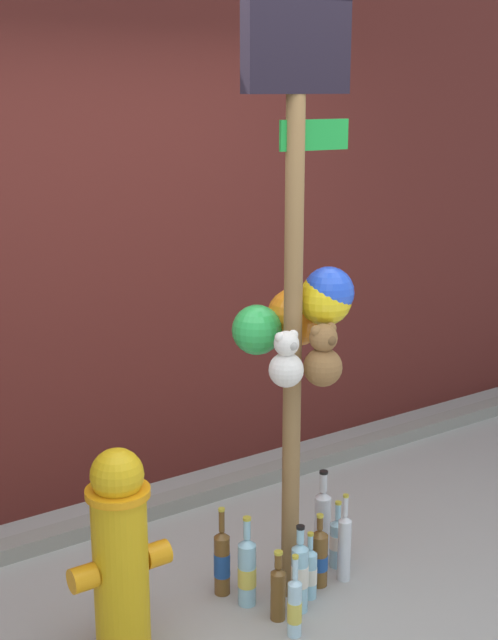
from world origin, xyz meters
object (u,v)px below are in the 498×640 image
at_px(memorial_post, 300,285).
at_px(bottle_2, 278,591).
at_px(bottle_1, 247,571).
at_px(fire_hydrant, 120,550).
at_px(bottle_3, 344,546).
at_px(bottle_8, 319,557).
at_px(bottle_4, 222,561).
at_px(bottle_6, 310,572).
at_px(bottle_7, 300,575).
at_px(bottle_0, 323,520).
at_px(bottle_9, 295,606).
at_px(bottle_5, 337,541).

bearing_deg(memorial_post, bottle_2, -142.23).
relative_size(bottle_1, bottle_2, 1.31).
distance_m(fire_hydrant, bottle_3, 1.10).
bearing_deg(bottle_8, bottle_4, 154.59).
xyz_separation_m(bottle_3, bottle_6, (-0.22, -0.03, -0.05)).
distance_m(memorial_post, bottle_7, 1.24).
bearing_deg(memorial_post, bottle_3, -25.68).
height_order(memorial_post, bottle_0, memorial_post).
bearing_deg(bottle_9, bottle_5, 32.91).
relative_size(memorial_post, fire_hydrant, 2.93).
xyz_separation_m(bottle_3, bottle_8, (-0.12, 0.03, -0.03)).
bearing_deg(bottle_9, bottle_4, 100.22).
distance_m(bottle_3, bottle_6, 0.23).
bearing_deg(bottle_9, bottle_1, 95.99).
bearing_deg(bottle_1, memorial_post, 2.28).
relative_size(memorial_post, bottle_7, 6.28).
relative_size(memorial_post, bottle_4, 6.08).
relative_size(bottle_5, bottle_9, 0.91).
bearing_deg(bottle_7, bottle_0, 39.79).
distance_m(bottle_0, bottle_9, 0.68).
bearing_deg(bottle_8, fire_hydrant, 175.08).
height_order(bottle_7, bottle_9, bottle_7).
distance_m(bottle_0, bottle_3, 0.24).
distance_m(bottle_0, bottle_5, 0.14).
height_order(bottle_1, bottle_6, bottle_1).
bearing_deg(bottle_2, fire_hydrant, 163.18).
distance_m(bottle_5, bottle_8, 0.19).
xyz_separation_m(memorial_post, bottle_0, (0.27, 0.14, -1.21)).
bearing_deg(memorial_post, bottle_6, -98.22).
bearing_deg(bottle_0, bottle_1, -164.47).
height_order(bottle_2, bottle_4, bottle_4).
distance_m(bottle_5, bottle_7, 0.42).
distance_m(memorial_post, bottle_1, 1.26).
bearing_deg(bottle_1, bottle_4, 109.35).
xyz_separation_m(bottle_4, bottle_7, (0.20, -0.30, 0.01)).
bearing_deg(bottle_3, bottle_0, 74.94).
bearing_deg(bottle_7, bottle_5, 27.29).
height_order(bottle_5, bottle_9, bottle_9).
xyz_separation_m(bottle_0, bottle_3, (-0.06, -0.24, -0.01)).
height_order(bottle_0, bottle_9, bottle_0).
relative_size(bottle_3, bottle_7, 1.06).
bearing_deg(bottle_5, bottle_0, 83.43).
bearing_deg(memorial_post, bottle_5, 2.23).
relative_size(fire_hydrant, bottle_1, 2.07).
distance_m(bottle_2, bottle_3, 0.44).
bearing_deg(bottle_0, bottle_6, -137.07).
bearing_deg(bottle_9, bottle_6, 39.43).
height_order(bottle_7, bottle_8, bottle_7).
height_order(bottle_2, bottle_7, bottle_7).
height_order(bottle_4, bottle_7, bottle_4).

